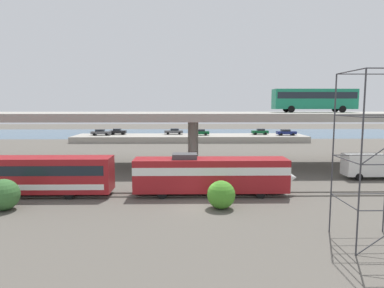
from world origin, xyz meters
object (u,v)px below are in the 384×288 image
scaffolding_tower (377,153)px  parked_car_2 (260,132)px  transit_bus_on_overpass (314,98)px  parked_car_4 (118,131)px  train_coach_lead (0,174)px  parked_car_1 (101,132)px  parked_car_0 (200,132)px  parked_car_5 (174,131)px  train_locomotive (218,173)px  parked_car_3 (286,132)px  service_truck_west (370,165)px

scaffolding_tower → parked_car_2: scaffolding_tower is taller
transit_bus_on_overpass → parked_car_4: (-35.92, 35.74, -7.64)m
scaffolding_tower → parked_car_2: 64.60m
train_coach_lead → parked_car_1: bearing=92.8°
parked_car_0 → parked_car_5: size_ratio=0.99×
train_locomotive → parked_car_4: (-20.25, 52.81, 0.05)m
scaffolding_tower → parked_car_4: bearing=114.1°
parked_car_1 → parked_car_4: 4.34m
train_locomotive → parked_car_4: size_ratio=4.00×
parked_car_3 → parked_car_4: (-41.50, 3.15, -0.00)m
parked_car_5 → parked_car_4: bearing=1.6°
parked_car_1 → parked_car_3: size_ratio=1.01×
parked_car_4 → parked_car_5: bearing=1.6°
transit_bus_on_overpass → parked_car_1: transit_bus_on_overpass is taller
parked_car_1 → parked_car_2: 39.30m
parked_car_5 → parked_car_3: bearing=172.7°
parked_car_3 → parked_car_0: bearing=178.1°
train_coach_lead → scaffolding_tower: 32.91m
parked_car_3 → parked_car_5: (-27.45, 3.54, 0.00)m
scaffolding_tower → parked_car_3: bearing=78.7°
train_coach_lead → parked_car_0: train_coach_lead is taller
train_coach_lead → parked_car_4: bearing=88.7°
parked_car_3 → parked_car_5: same height
service_truck_west → parked_car_5: bearing=118.9°
service_truck_west → parked_car_3: size_ratio=1.46×
parked_car_2 → scaffolding_tower: bearing=84.2°
scaffolding_tower → parked_car_3: size_ratio=2.38×
parked_car_1 → parked_car_4: (3.66, 2.34, -0.00)m
train_locomotive → parked_car_3: 54.02m
train_coach_lead → scaffolding_tower: size_ratio=1.97×
transit_bus_on_overpass → parked_car_1: bearing=139.8°
parked_car_1 → parked_car_3: same height
parked_car_2 → parked_car_4: bearing=-1.4°
parked_car_1 → parked_car_2: size_ratio=1.16×
train_locomotive → parked_car_3: (21.25, 49.67, 0.06)m
train_locomotive → transit_bus_on_overpass: transit_bus_on_overpass is taller
scaffolding_tower → parked_car_3: (12.38, 61.86, -3.71)m
train_coach_lead → parked_car_0: (21.70, 50.35, 0.08)m
parked_car_3 → service_truck_west: bearing=-92.8°
train_locomotive → service_truck_west: size_ratio=2.37×
service_truck_west → scaffolding_tower: (-10.31, -19.45, 4.32)m
parked_car_3 → train_coach_lead: bearing=-130.7°
transit_bus_on_overpass → parked_car_5: size_ratio=2.59×
train_coach_lead → service_truck_west: size_ratio=3.21×
parked_car_0 → parked_car_3: 21.03m
parked_car_0 → scaffolding_tower: bearing=97.9°
train_coach_lead → parked_car_0: 54.82m
scaffolding_tower → parked_car_4: scaffolding_tower is taller
train_locomotive → scaffolding_tower: size_ratio=1.45×
parked_car_1 → parked_car_5: same height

